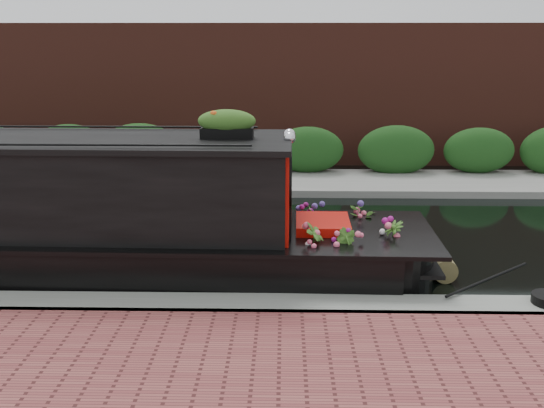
{
  "coord_description": "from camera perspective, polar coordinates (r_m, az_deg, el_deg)",
  "views": [
    {
      "loc": [
        1.44,
        -10.67,
        3.66
      ],
      "look_at": [
        1.22,
        -0.6,
        0.85
      ],
      "focal_mm": 40.0,
      "sensor_mm": 36.0,
      "label": 1
    }
  ],
  "objects": [
    {
      "name": "ground",
      "position": [
        11.37,
        -6.11,
        -3.29
      ],
      "size": [
        80.0,
        80.0,
        0.0
      ],
      "primitive_type": "plane",
      "color": "black",
      "rests_on": "ground"
    },
    {
      "name": "rope_fender",
      "position": [
        9.78,
        15.81,
        -5.84
      ],
      "size": [
        0.37,
        0.37,
        0.37
      ],
      "primitive_type": "cylinder",
      "rotation": [
        1.57,
        0.0,
        0.0
      ],
      "color": "olive",
      "rests_on": "ground"
    },
    {
      "name": "far_bank_path",
      "position": [
        15.38,
        -4.17,
        1.77
      ],
      "size": [
        40.0,
        2.4,
        0.34
      ],
      "primitive_type": "cube",
      "color": "gray",
      "rests_on": "ground"
    },
    {
      "name": "narrowboat",
      "position": [
        10.12,
        -22.86,
        -1.82
      ],
      "size": [
        12.18,
        2.36,
        2.85
      ],
      "rotation": [
        0.0,
        0.0,
        -0.02
      ],
      "color": "black",
      "rests_on": "ground"
    },
    {
      "name": "far_hedge",
      "position": [
        16.25,
        -3.88,
        2.53
      ],
      "size": [
        40.0,
        1.1,
        2.8
      ],
      "primitive_type": "cube",
      "color": "#1A4316",
      "rests_on": "ground"
    },
    {
      "name": "near_bank_coping",
      "position": [
        8.35,
        -8.96,
        -10.61
      ],
      "size": [
        40.0,
        0.6,
        0.5
      ],
      "primitive_type": "cube",
      "color": "gray",
      "rests_on": "ground"
    },
    {
      "name": "far_brick_wall",
      "position": [
        18.3,
        -3.31,
        4.02
      ],
      "size": [
        40.0,
        1.0,
        8.0
      ],
      "primitive_type": "cube",
      "color": "#52251B",
      "rests_on": "ground"
    }
  ]
}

